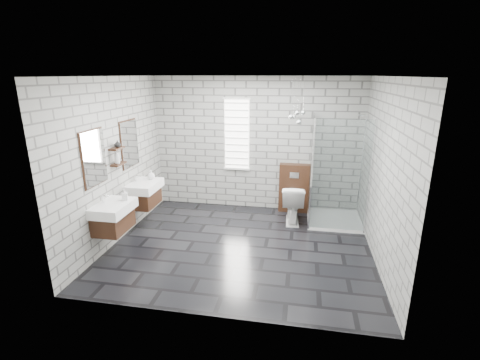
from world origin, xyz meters
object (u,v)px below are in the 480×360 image
(cistern_panel, at_px, (294,188))
(toilet, at_px, (293,203))
(shower_enclosure, at_px, (331,198))
(vanity_right, at_px, (143,187))
(vanity_left, at_px, (111,209))

(cistern_panel, height_order, toilet, cistern_panel)
(toilet, bearing_deg, shower_enclosure, 179.46)
(vanity_right, distance_m, cistern_panel, 2.98)
(cistern_panel, height_order, shower_enclosure, shower_enclosure)
(vanity_right, bearing_deg, shower_enclosure, 11.58)
(vanity_left, bearing_deg, vanity_right, 90.00)
(vanity_right, xyz_separation_m, shower_enclosure, (3.41, 0.70, -0.25))
(cistern_panel, xyz_separation_m, shower_enclosure, (0.70, -0.52, 0.00))
(vanity_right, bearing_deg, vanity_left, -90.00)
(vanity_right, distance_m, shower_enclosure, 3.49)
(shower_enclosure, xyz_separation_m, toilet, (-0.70, -0.03, -0.13))
(cistern_panel, bearing_deg, shower_enclosure, -36.41)
(shower_enclosure, distance_m, toilet, 0.71)
(cistern_panel, relative_size, shower_enclosure, 0.49)
(cistern_panel, distance_m, shower_enclosure, 0.87)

